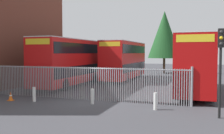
# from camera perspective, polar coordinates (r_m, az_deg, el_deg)

# --- Properties ---
(ground_plane) EXTENTS (100.00, 100.00, 0.00)m
(ground_plane) POSITION_cam_1_polar(r_m,az_deg,el_deg) (24.76, 3.00, -4.14)
(ground_plane) COLOR #3D3D42
(palisade_fence) EXTENTS (14.56, 0.14, 2.35)m
(palisade_fence) POSITION_cam_1_polar(r_m,az_deg,el_deg) (17.49, -7.10, -3.32)
(palisade_fence) COLOR gray
(palisade_fence) RESTS_ON ground
(double_decker_bus_near_gate) EXTENTS (2.54, 10.81, 4.42)m
(double_decker_bus_near_gate) POSITION_cam_1_polar(r_m,az_deg,el_deg) (24.78, -8.99, 1.46)
(double_decker_bus_near_gate) COLOR red
(double_decker_bus_near_gate) RESTS_ON ground
(double_decker_bus_behind_fence_left) EXTENTS (2.54, 10.81, 4.42)m
(double_decker_bus_behind_fence_left) POSITION_cam_1_polar(r_m,az_deg,el_deg) (21.12, 18.09, 1.05)
(double_decker_bus_behind_fence_left) COLOR #B70C0C
(double_decker_bus_behind_fence_left) RESTS_ON ground
(double_decker_bus_behind_fence_right) EXTENTS (2.54, 10.81, 4.42)m
(double_decker_bus_behind_fence_right) POSITION_cam_1_polar(r_m,az_deg,el_deg) (29.98, 2.87, 1.79)
(double_decker_bus_behind_fence_right) COLOR red
(double_decker_bus_behind_fence_right) RESTS_ON ground
(bollard_near_left) EXTENTS (0.20, 0.20, 0.95)m
(bollard_near_left) POSITION_cam_1_polar(r_m,az_deg,el_deg) (17.38, -16.87, -5.82)
(bollard_near_left) COLOR silver
(bollard_near_left) RESTS_ON ground
(bollard_center_front) EXTENTS (0.20, 0.20, 0.95)m
(bollard_center_front) POSITION_cam_1_polar(r_m,az_deg,el_deg) (15.90, -4.36, -6.53)
(bollard_center_front) COLOR silver
(bollard_center_front) RESTS_ON ground
(bollard_near_right) EXTENTS (0.20, 0.20, 0.95)m
(bollard_near_right) POSITION_cam_1_polar(r_m,az_deg,el_deg) (14.50, 9.60, -7.51)
(bollard_near_right) COLOR silver
(bollard_near_right) RESTS_ON ground
(traffic_cone_by_gate) EXTENTS (0.34, 0.34, 0.59)m
(traffic_cone_by_gate) POSITION_cam_1_polar(r_m,az_deg,el_deg) (18.30, -21.58, -6.05)
(traffic_cone_by_gate) COLOR orange
(traffic_cone_by_gate) RESTS_ON ground
(traffic_light_kerbside) EXTENTS (0.28, 0.33, 4.30)m
(traffic_light_kerbside) POSITION_cam_1_polar(r_m,az_deg,el_deg) (13.27, 22.96, 2.20)
(traffic_light_kerbside) COLOR black
(traffic_light_kerbside) RESTS_ON ground
(tree_tall_back) EXTENTS (4.97, 4.97, 9.45)m
(tree_tall_back) POSITION_cam_1_polar(r_m,az_deg,el_deg) (40.10, 11.55, 7.04)
(tree_tall_back) COLOR #4C3823
(tree_tall_back) RESTS_ON ground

